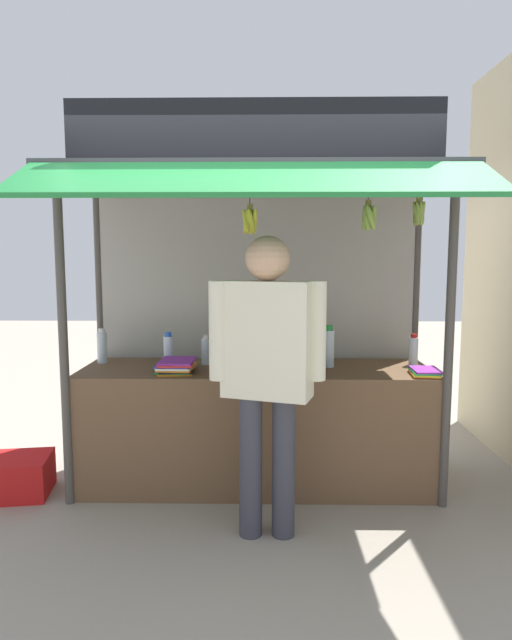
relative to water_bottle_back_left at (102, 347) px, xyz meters
The scene contains 17 objects.
ground_plane 1.54m from the water_bottle_back_left, ahead, with size 20.00×20.00×0.00m, color #9E9384.
stall_counter 1.31m from the water_bottle_back_left, ahead, with size 2.52×0.74×0.86m, color brown.
stall_structure 1.32m from the water_bottle_back_left, ahead, with size 2.72×1.54×2.60m.
water_bottle_back_left is the anchor object (origin of this frame).
water_bottle_right 2.34m from the water_bottle_back_left, ahead, with size 0.07×0.07×0.24m.
water_bottle_front_right 0.54m from the water_bottle_back_left, 13.74° to the right, with size 0.07×0.07×0.25m.
water_bottle_back_right 1.70m from the water_bottle_back_left, ahead, with size 0.09×0.09×0.31m.
water_bottle_center 0.79m from the water_bottle_back_left, ahead, with size 0.06×0.06×0.22m.
magazine_stack_left 1.51m from the water_bottle_back_left, 11.05° to the right, with size 0.25×0.31×0.09m.
magazine_stack_far_right 2.36m from the water_bottle_back_left, ahead, with size 0.20×0.27×0.04m.
magazine_stack_mid_right 0.70m from the water_bottle_back_left, 27.64° to the right, with size 0.27×0.32×0.09m.
magazine_stack_far_left 1.23m from the water_bottle_back_left, 17.41° to the right, with size 0.25×0.28×0.08m.
banana_bunch_inner_right 2.18m from the water_bottle_back_left, 18.81° to the right, with size 0.11×0.12×0.30m.
banana_bunch_rightmost 2.46m from the water_bottle_back_left, 16.33° to the right, with size 0.10×0.10×0.26m.
banana_bunch_inner_left 1.59m from the water_bottle_back_left, 29.15° to the right, with size 0.11×0.11×0.32m.
vendor_person 1.56m from the water_bottle_back_left, 36.82° to the right, with size 0.68×0.36×1.78m.
plastic_crate 1.06m from the water_bottle_back_left, 139.00° to the right, with size 0.39×0.39×0.27m, color red.
Camera 1 is at (0.06, -3.83, 1.66)m, focal length 30.12 mm.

